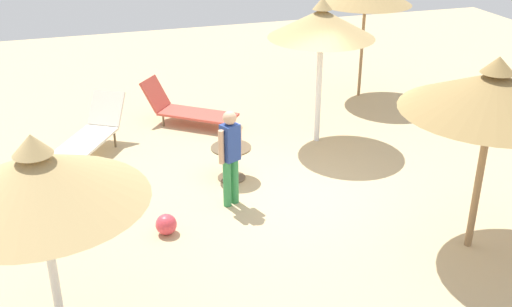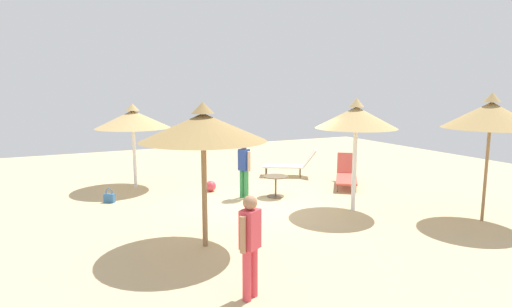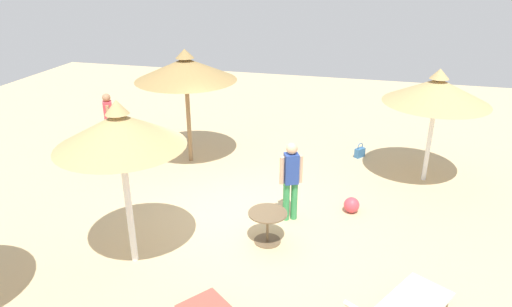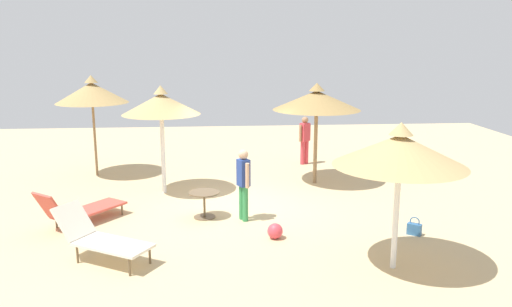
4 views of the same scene
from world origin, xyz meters
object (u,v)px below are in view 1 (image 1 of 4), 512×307
object	(u,v)px
lounge_chair_back	(93,130)
side_table_round	(231,157)
parasol_umbrella_far_right	(322,24)
lounge_chair_near_right	(185,108)
parasol_umbrella_front	(37,178)
person_standing_far_left	(230,153)
parasol_umbrella_edge	(494,92)
beach_ball	(166,224)

from	to	relation	value
lounge_chair_back	side_table_round	world-z (taller)	lounge_chair_back
parasol_umbrella_far_right	lounge_chair_near_right	distance (m)	3.47
parasol_umbrella_front	lounge_chair_near_right	bearing A→B (deg)	-23.72
person_standing_far_left	parasol_umbrella_far_right	bearing A→B (deg)	-49.57
parasol_umbrella_edge	person_standing_far_left	bearing A→B (deg)	53.54
parasol_umbrella_far_right	lounge_chair_near_right	world-z (taller)	parasol_umbrella_far_right
lounge_chair_back	beach_ball	distance (m)	3.41
parasol_umbrella_far_right	beach_ball	size ratio (longest dim) A/B	8.88
person_standing_far_left	side_table_round	bearing A→B (deg)	-15.75
parasol_umbrella_far_right	side_table_round	xyz separation A→B (m)	(-1.10, 2.07, -1.94)
parasol_umbrella_front	beach_ball	distance (m)	3.15
parasol_umbrella_front	lounge_chair_near_right	size ratio (longest dim) A/B	1.33
parasol_umbrella_far_right	lounge_chair_near_right	size ratio (longest dim) A/B	1.44
beach_ball	lounge_chair_near_right	bearing A→B (deg)	-15.36
parasol_umbrella_edge	person_standing_far_left	size ratio (longest dim) A/B	1.75
lounge_chair_back	side_table_round	bearing A→B (deg)	-129.89
side_table_round	lounge_chair_back	bearing A→B (deg)	50.11
parasol_umbrella_far_right	lounge_chair_back	distance (m)	4.75
parasol_umbrella_front	side_table_round	world-z (taller)	parasol_umbrella_front
lounge_chair_near_right	parasol_umbrella_edge	bearing A→B (deg)	-152.74
lounge_chair_near_right	beach_ball	xyz separation A→B (m)	(-4.17, 1.15, -0.20)
lounge_chair_near_right	beach_ball	distance (m)	4.33
lounge_chair_near_right	side_table_round	xyz separation A→B (m)	(-2.72, -0.26, 0.06)
person_standing_far_left	parasol_umbrella_front	bearing A→B (deg)	132.88
parasol_umbrella_far_right	beach_ball	xyz separation A→B (m)	(-2.55, 3.48, -2.19)
parasol_umbrella_far_right	lounge_chair_back	world-z (taller)	parasol_umbrella_far_right
parasol_umbrella_far_right	parasol_umbrella_front	distance (m)	6.73
parasol_umbrella_far_right	parasol_umbrella_front	size ratio (longest dim) A/B	1.09
parasol_umbrella_edge	lounge_chair_near_right	size ratio (longest dim) A/B	1.44
parasol_umbrella_edge	lounge_chair_near_right	world-z (taller)	parasol_umbrella_edge
lounge_chair_near_right	beach_ball	bearing A→B (deg)	164.64
side_table_round	parasol_umbrella_far_right	bearing A→B (deg)	-62.07
lounge_chair_back	beach_ball	bearing A→B (deg)	-166.31
parasol_umbrella_edge	beach_ball	xyz separation A→B (m)	(1.62, 4.13, -2.19)
lounge_chair_back	parasol_umbrella_edge	bearing A→B (deg)	-134.93
parasol_umbrella_far_right	beach_ball	world-z (taller)	parasol_umbrella_far_right
parasol_umbrella_far_right	person_standing_far_left	size ratio (longest dim) A/B	1.76
parasol_umbrella_front	lounge_chair_back	world-z (taller)	parasol_umbrella_front
parasol_umbrella_edge	person_standing_far_left	xyz separation A→B (m)	(2.19, 2.97, -1.43)
side_table_round	parasol_umbrella_front	bearing A→B (deg)	138.95
beach_ball	person_standing_far_left	bearing A→B (deg)	-63.67
parasol_umbrella_edge	parasol_umbrella_far_right	world-z (taller)	parasol_umbrella_far_right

